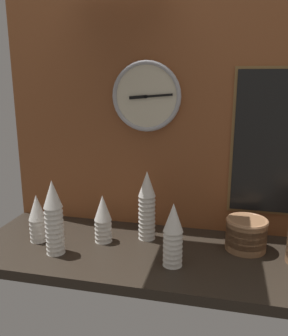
# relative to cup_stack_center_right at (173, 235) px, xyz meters

# --- Properties ---
(ground_plane) EXTENTS (1.60, 0.56, 0.04)m
(ground_plane) POSITION_rel_cup_stack_center_right_xyz_m (-0.03, 0.10, -0.14)
(ground_plane) COLOR black
(wall_tiled_back) EXTENTS (1.60, 0.03, 1.05)m
(wall_tiled_back) POSITION_rel_cup_stack_center_right_xyz_m (-0.03, 0.37, 0.40)
(wall_tiled_back) COLOR brown
(wall_tiled_back) RESTS_ON ground_plane
(cup_stack_center_right) EXTENTS (0.07, 0.07, 0.24)m
(cup_stack_center_right) POSITION_rel_cup_stack_center_right_xyz_m (0.00, 0.00, 0.00)
(cup_stack_center_right) COLOR white
(cup_stack_center_right) RESTS_ON ground_plane
(cup_stack_far_left) EXTENTS (0.07, 0.07, 0.21)m
(cup_stack_far_left) POSITION_rel_cup_stack_center_right_xyz_m (-0.59, 0.08, -0.02)
(cup_stack_far_left) COLOR white
(cup_stack_far_left) RESTS_ON ground_plane
(cup_stack_center) EXTENTS (0.07, 0.07, 0.30)m
(cup_stack_center) POSITION_rel_cup_stack_center_right_xyz_m (-0.14, 0.20, 0.03)
(cup_stack_center) COLOR white
(cup_stack_center) RESTS_ON ground_plane
(cup_stack_center_left) EXTENTS (0.07, 0.07, 0.21)m
(cup_stack_center_left) POSITION_rel_cup_stack_center_right_xyz_m (-0.32, 0.13, -0.02)
(cup_stack_center_left) COLOR white
(cup_stack_center_left) RESTS_ON ground_plane
(cup_stack_left) EXTENTS (0.07, 0.07, 0.30)m
(cup_stack_left) POSITION_rel_cup_stack_center_right_xyz_m (-0.47, -0.01, 0.03)
(cup_stack_left) COLOR white
(cup_stack_left) RESTS_ON ground_plane
(bowl_stack_right) EXTENTS (0.17, 0.17, 0.13)m
(bowl_stack_right) POSITION_rel_cup_stack_center_right_xyz_m (0.27, 0.19, -0.05)
(bowl_stack_right) COLOR #996B47
(bowl_stack_right) RESTS_ON ground_plane
(wall_clock) EXTENTS (0.31, 0.03, 0.31)m
(wall_clock) POSITION_rel_cup_stack_center_right_xyz_m (-0.18, 0.34, 0.48)
(wall_clock) COLOR beige
(menu_board) EXTENTS (0.45, 0.01, 0.62)m
(menu_board) POSITION_rel_cup_stack_center_right_xyz_m (0.42, 0.35, 0.29)
(menu_board) COLOR olive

